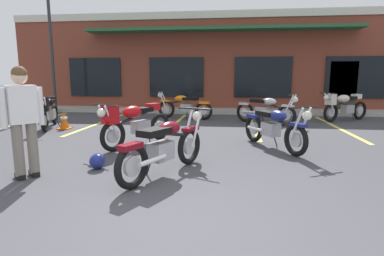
# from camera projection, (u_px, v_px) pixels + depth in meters

# --- Properties ---
(ground_plane) EXTENTS (80.00, 80.00, 0.00)m
(ground_plane) POSITION_uv_depth(u_px,v_px,m) (203.00, 152.00, 6.34)
(ground_plane) COLOR #3D3D42
(sidewalk_kerb) EXTENTS (22.00, 1.80, 0.14)m
(sidewalk_kerb) POSITION_uv_depth(u_px,v_px,m) (218.00, 110.00, 13.33)
(sidewalk_kerb) COLOR #A8A59E
(sidewalk_kerb) RESTS_ON ground_plane
(brick_storefront_building) EXTENTS (18.55, 7.24, 4.20)m
(brick_storefront_building) POSITION_uv_depth(u_px,v_px,m) (221.00, 64.00, 16.48)
(brick_storefront_building) COLOR brown
(brick_storefront_building) RESTS_ON ground_plane
(painted_stall_lines) EXTENTS (12.45, 4.80, 0.01)m
(painted_stall_lines) POSITION_uv_depth(u_px,v_px,m) (213.00, 125.00, 9.82)
(painted_stall_lines) COLOR #DBCC4C
(painted_stall_lines) RESTS_ON ground_plane
(motorcycle_foreground_classic) EXTENTS (1.17, 1.96, 0.98)m
(motorcycle_foreground_classic) POSITION_uv_depth(u_px,v_px,m) (165.00, 146.00, 4.86)
(motorcycle_foreground_classic) COLOR black
(motorcycle_foreground_classic) RESTS_ON ground_plane
(motorcycle_red_sportbike) EXTENTS (1.85, 1.39, 0.98)m
(motorcycle_red_sportbike) POSITION_uv_depth(u_px,v_px,m) (344.00, 106.00, 10.60)
(motorcycle_red_sportbike) COLOR black
(motorcycle_red_sportbike) RESTS_ON ground_plane
(motorcycle_black_cruiser) EXTENTS (1.29, 1.90, 0.98)m
(motorcycle_black_cruiser) POSITION_uv_depth(u_px,v_px,m) (274.00, 127.00, 6.61)
(motorcycle_black_cruiser) COLOR black
(motorcycle_black_cruiser) RESTS_ON ground_plane
(motorcycle_silver_naked) EXTENTS (1.05, 2.02, 0.98)m
(motorcycle_silver_naked) POSITION_uv_depth(u_px,v_px,m) (48.00, 111.00, 9.09)
(motorcycle_silver_naked) COLOR black
(motorcycle_silver_naked) RESTS_ON ground_plane
(motorcycle_blue_standard) EXTENTS (1.27, 1.91, 0.98)m
(motorcycle_blue_standard) POSITION_uv_depth(u_px,v_px,m) (134.00, 122.00, 6.83)
(motorcycle_blue_standard) COLOR black
(motorcycle_blue_standard) RESTS_ON ground_plane
(motorcycle_green_cafe_racer) EXTENTS (2.07, 0.86, 0.98)m
(motorcycle_green_cafe_racer) POSITION_uv_depth(u_px,v_px,m) (184.00, 106.00, 11.15)
(motorcycle_green_cafe_racer) COLOR black
(motorcycle_green_cafe_racer) RESTS_ON ground_plane
(motorcycle_orange_scrambler) EXTENTS (1.85, 1.38, 0.98)m
(motorcycle_orange_scrambler) POSITION_uv_depth(u_px,v_px,m) (265.00, 109.00, 10.00)
(motorcycle_orange_scrambler) COLOR black
(motorcycle_orange_scrambler) RESTS_ON ground_plane
(person_in_shorts_foreground) EXTENTS (0.46, 0.53, 1.68)m
(person_in_shorts_foreground) POSITION_uv_depth(u_px,v_px,m) (23.00, 116.00, 4.62)
(person_in_shorts_foreground) COLOR black
(person_in_shorts_foreground) RESTS_ON ground_plane
(helmet_on_pavement) EXTENTS (0.26, 0.26, 0.26)m
(helmet_on_pavement) POSITION_uv_depth(u_px,v_px,m) (97.00, 161.00, 5.21)
(helmet_on_pavement) COLOR navy
(helmet_on_pavement) RESTS_ON ground_plane
(traffic_cone) EXTENTS (0.34, 0.34, 0.53)m
(traffic_cone) POSITION_uv_depth(u_px,v_px,m) (64.00, 120.00, 9.07)
(traffic_cone) COLOR orange
(traffic_cone) RESTS_ON ground_plane
(parking_lot_lamp_post) EXTENTS (0.24, 0.76, 5.22)m
(parking_lot_lamp_post) POSITION_uv_depth(u_px,v_px,m) (49.00, 29.00, 12.42)
(parking_lot_lamp_post) COLOR #2D2D33
(parking_lot_lamp_post) RESTS_ON ground_plane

